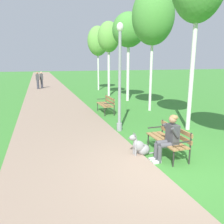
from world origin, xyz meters
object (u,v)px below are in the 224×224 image
Objects in this scene: birch_tree_fifth at (109,38)px; pedestrian_distant at (42,80)px; person_seated_on_near_bench at (169,136)px; birch_tree_third at (153,16)px; park_bench_mid at (106,103)px; lamp_post_near at (120,77)px; birch_tree_sixth at (98,41)px; park_bench_near at (169,138)px; pedestrian_further_distant at (38,80)px; birch_tree_fourth at (129,30)px; dog_grey at (140,147)px.

pedestrian_distant is at bearing 126.69° from birch_tree_fifth.
birch_tree_third is at bearing 66.89° from person_seated_on_near_bench.
park_bench_mid is 3.46m from lamp_post_near.
birch_tree_fifth is at bearing 95.20° from birch_tree_third.
person_seated_on_near_bench is at bearing -99.56° from birch_tree_fifth.
park_bench_near is at bearing -97.22° from birch_tree_sixth.
pedestrian_distant is at bearing 99.90° from park_bench_near.
birch_tree_third is 13.76m from pedestrian_further_distant.
birch_tree_fourth reaches higher than pedestrian_distant.
birch_tree_sixth reaches higher than pedestrian_further_distant.
birch_tree_third reaches higher than pedestrian_distant.
birch_tree_fifth is 0.96× the size of birch_tree_sixth.
birch_tree_fifth is at bearing 81.23° from park_bench_near.
birch_tree_sixth reaches higher than person_seated_on_near_bench.
birch_tree_fifth is (2.53, 11.07, 4.07)m from dog_grey.
birch_tree_fifth is (1.95, 11.56, 3.64)m from person_seated_on_near_bench.
person_seated_on_near_bench is at bearing -113.11° from birch_tree_third.
birch_tree_sixth is (2.11, 15.32, 3.69)m from person_seated_on_near_bench.
park_bench_near is 17.71m from pedestrian_further_distant.
lamp_post_near is 0.69× the size of birch_tree_sixth.
birch_tree_sixth is (2.70, 14.83, 4.12)m from dog_grey.
pedestrian_distant is (-5.37, 12.26, -3.98)m from birch_tree_third.
birch_tree_sixth reaches higher than park_bench_mid.
lamp_post_near is (-0.56, 2.59, 1.53)m from park_bench_near.
pedestrian_distant is (-2.95, 12.11, 0.33)m from park_bench_mid.
birch_tree_fourth is 2.54m from birch_tree_fifth.
pedestrian_distant is at bearing 99.10° from person_seated_on_near_bench.
park_bench_mid is 0.91× the size of pedestrian_distant.
pedestrian_distant reaches higher than park_bench_mid.
pedestrian_further_distant is (-5.73, 11.86, -3.98)m from birch_tree_third.
birch_tree_fourth is 10.97m from pedestrian_further_distant.
dog_grey is at bearing -100.31° from birch_tree_sixth.
birch_tree_third is at bearing 60.04° from dog_grey.
pedestrian_distant is (-4.84, 6.50, -3.48)m from birch_tree_fifth.
park_bench_mid is 10.34m from birch_tree_sixth.
park_bench_near is 0.39m from person_seated_on_near_bench.
birch_tree_fourth is (2.31, 8.81, 4.03)m from park_bench_near.
birch_tree_sixth is at bearing 78.81° from lamp_post_near.
lamp_post_near is at bearing -97.65° from park_bench_mid.
dog_grey is 0.21× the size of lamp_post_near.
dog_grey is 0.15× the size of birch_tree_sixth.
dog_grey is 0.50× the size of pedestrian_distant.
pedestrian_further_distant is (-5.77, 8.56, -3.70)m from birch_tree_fourth.
park_bench_near is 15.64m from birch_tree_sixth.
park_bench_near is 1.20× the size of person_seated_on_near_bench.
birch_tree_third is (2.26, 5.51, 4.31)m from park_bench_near.
lamp_post_near is 15.44m from pedestrian_distant.
pedestrian_further_distant is (-3.32, 11.71, 0.33)m from park_bench_mid.
lamp_post_near is 2.39× the size of pedestrian_distant.
pedestrian_distant is at bearing 47.84° from pedestrian_further_distant.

